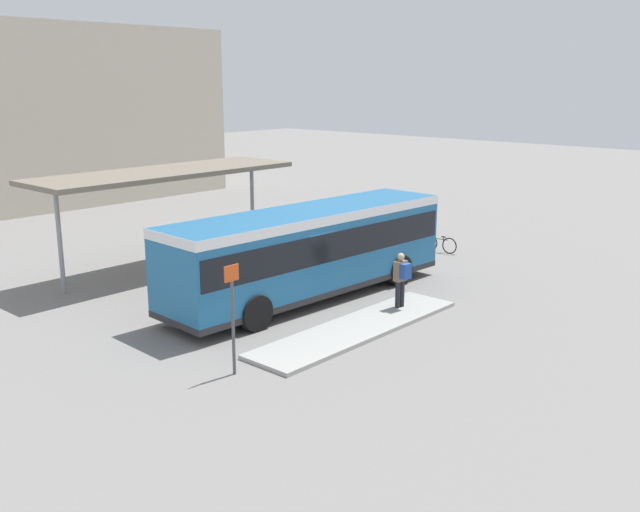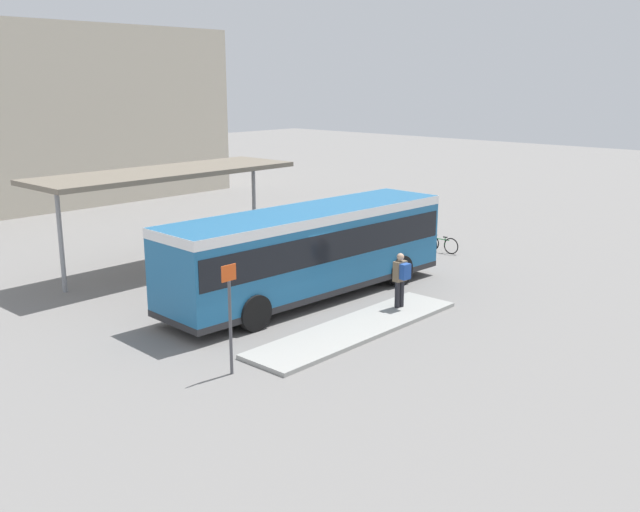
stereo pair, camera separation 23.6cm
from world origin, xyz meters
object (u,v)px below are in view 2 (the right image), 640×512
at_px(pedestrian_waiting, 401,277).
at_px(bicycle_orange, 411,238).
at_px(bicycle_black, 423,243).
at_px(city_bus, 309,247).
at_px(platform_sign, 230,314).
at_px(bicycle_green, 441,244).

distance_m(pedestrian_waiting, bicycle_orange, 9.04).
bearing_deg(bicycle_black, city_bus, -79.88).
height_order(city_bus, pedestrian_waiting, city_bus).
relative_size(city_bus, bicycle_orange, 6.13).
distance_m(bicycle_orange, platform_sign, 15.19).
bearing_deg(bicycle_green, bicycle_orange, -0.65).
relative_size(city_bus, bicycle_black, 7.17).
relative_size(bicycle_black, bicycle_orange, 0.85).
height_order(bicycle_green, platform_sign, platform_sign).
relative_size(pedestrian_waiting, bicycle_green, 1.08).
bearing_deg(bicycle_green, bicycle_black, 17.29).
height_order(city_bus, platform_sign, city_bus).
bearing_deg(city_bus, bicycle_black, 10.37).
bearing_deg(bicycle_black, bicycle_orange, 165.31).
bearing_deg(platform_sign, pedestrian_waiting, -1.15).
xyz_separation_m(bicycle_green, platform_sign, (-14.38, -3.28, 1.21)).
bearing_deg(platform_sign, bicycle_black, 16.00).
bearing_deg(city_bus, bicycle_orange, 15.24).
height_order(bicycle_green, bicycle_orange, bicycle_orange).
bearing_deg(bicycle_black, pedestrian_waiting, -57.77).
xyz_separation_m(pedestrian_waiting, bicycle_black, (7.29, 4.18, -0.79)).
xyz_separation_m(bicycle_black, platform_sign, (-14.12, -4.05, 1.23)).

